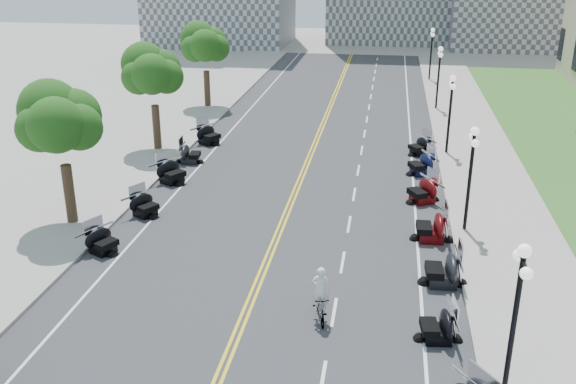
{
  "coord_description": "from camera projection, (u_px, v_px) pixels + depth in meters",
  "views": [
    {
      "loc": [
        4.72,
        -24.38,
        12.65
      ],
      "look_at": [
        0.42,
        2.72,
        2.0
      ],
      "focal_mm": 40.0,
      "sensor_mm": 36.0,
      "label": 1
    }
  ],
  "objects": [
    {
      "name": "lane_dash_11",
      "position": [
        365.0,
        134.0,
        45.65
      ],
      "size": [
        0.12,
        2.0,
        0.0
      ],
      "primitive_type": "cube",
      "color": "white",
      "rests_on": "road"
    },
    {
      "name": "motorcycle_s_7",
      "position": [
        172.0,
        171.0,
        36.05
      ],
      "size": [
        2.81,
        2.81,
        1.42
      ],
      "primitive_type": null,
      "rotation": [
        0.0,
        0.0,
        1.0
      ],
      "color": "black",
      "rests_on": "road"
    },
    {
      "name": "lane_dash_5",
      "position": [
        334.0,
        312.0,
        23.56
      ],
      "size": [
        0.12,
        2.0,
        0.0
      ],
      "primitive_type": "cube",
      "color": "white",
      "rests_on": "road"
    },
    {
      "name": "bicycle",
      "position": [
        320.0,
        307.0,
        22.9
      ],
      "size": [
        0.93,
        1.85,
        1.07
      ],
      "primitive_type": "imported",
      "rotation": [
        0.0,
        0.0,
        0.25
      ],
      "color": "#A51414",
      "rests_on": "road"
    },
    {
      "name": "motorcycle_n_8",
      "position": [
        421.0,
        163.0,
        37.36
      ],
      "size": [
        2.63,
        2.63,
        1.4
      ],
      "primitive_type": null,
      "rotation": [
        0.0,
        0.0,
        -1.17
      ],
      "color": "black",
      "rests_on": "road"
    },
    {
      "name": "street_lamp_3",
      "position": [
        450.0,
        115.0,
        40.25
      ],
      "size": [
        0.5,
        1.2,
        4.9
      ],
      "primitive_type": null,
      "color": "black",
      "rests_on": "sidewalk_north"
    },
    {
      "name": "motorcycle_s_5",
      "position": [
        102.0,
        240.0,
        27.89
      ],
      "size": [
        2.37,
        2.37,
        1.23
      ],
      "primitive_type": null,
      "rotation": [
        0.0,
        0.0,
        1.1
      ],
      "color": "black",
      "rests_on": "road"
    },
    {
      "name": "motorcycle_n_9",
      "position": [
        420.0,
        145.0,
        40.87
      ],
      "size": [
        2.53,
        2.53,
        1.28
      ],
      "primitive_type": null,
      "rotation": [
        0.0,
        0.0,
        -0.97
      ],
      "color": "black",
      "rests_on": "road"
    },
    {
      "name": "centerline_yellow_b",
      "position": [
        303.0,
        179.0,
        36.9
      ],
      "size": [
        0.12,
        90.0,
        0.0
      ],
      "primitive_type": "cube",
      "color": "yellow",
      "rests_on": "road"
    },
    {
      "name": "tree_3",
      "position": [
        153.0,
        78.0,
        40.34
      ],
      "size": [
        4.8,
        4.8,
        9.2
      ],
      "primitive_type": null,
      "color": "#235619",
      "rests_on": "sidewalk_south"
    },
    {
      "name": "lane_dash_9",
      "position": [
        358.0,
        170.0,
        38.29
      ],
      "size": [
        0.12,
        2.0,
        0.0
      ],
      "primitive_type": "cube",
      "color": "white",
      "rests_on": "road"
    },
    {
      "name": "lane_dash_8",
      "position": [
        354.0,
        194.0,
        34.61
      ],
      "size": [
        0.12,
        2.0,
        0.0
      ],
      "primitive_type": "cube",
      "color": "white",
      "rests_on": "road"
    },
    {
      "name": "motorcycle_n_5",
      "position": [
        443.0,
        268.0,
        25.22
      ],
      "size": [
        2.21,
        2.21,
        1.48
      ],
      "primitive_type": null,
      "rotation": [
        0.0,
        0.0,
        -1.53
      ],
      "color": "black",
      "rests_on": "road"
    },
    {
      "name": "edge_line_north",
      "position": [
        413.0,
        185.0,
        35.98
      ],
      "size": [
        0.12,
        90.0,
        0.0
      ],
      "primitive_type": "cube",
      "color": "white",
      "rests_on": "road"
    },
    {
      "name": "street_lamp_4",
      "position": [
        438.0,
        78.0,
        51.29
      ],
      "size": [
        0.5,
        1.2,
        4.9
      ],
      "primitive_type": null,
      "color": "black",
      "rests_on": "sidewalk_north"
    },
    {
      "name": "lane_dash_4",
      "position": [
        322.0,
        380.0,
        19.88
      ],
      "size": [
        0.12,
        2.0,
        0.0
      ],
      "primitive_type": "cube",
      "color": "white",
      "rests_on": "road"
    },
    {
      "name": "centerline_yellow_a",
      "position": [
        299.0,
        178.0,
        36.93
      ],
      "size": [
        0.12,
        90.0,
        0.0
      ],
      "primitive_type": "cube",
      "color": "yellow",
      "rests_on": "road"
    },
    {
      "name": "road",
      "position": [
        301.0,
        179.0,
        36.92
      ],
      "size": [
        16.0,
        90.0,
        0.01
      ],
      "primitive_type": "cube",
      "color": "#333335",
      "rests_on": "ground"
    },
    {
      "name": "sidewalk_north",
      "position": [
        489.0,
        188.0,
        35.36
      ],
      "size": [
        5.0,
        90.0,
        0.15
      ],
      "primitive_type": "cube",
      "color": "#9E9991",
      "rests_on": "ground"
    },
    {
      "name": "lane_dash_14",
      "position": [
        371.0,
        97.0,
        56.7
      ],
      "size": [
        0.12,
        2.0,
        0.0
      ],
      "primitive_type": "cube",
      "color": "white",
      "rests_on": "road"
    },
    {
      "name": "lane_dash_17",
      "position": [
        375.0,
        72.0,
        67.75
      ],
      "size": [
        0.12,
        2.0,
        0.0
      ],
      "primitive_type": "cube",
      "color": "white",
      "rests_on": "road"
    },
    {
      "name": "tree_2",
      "position": [
        61.0,
        129.0,
        29.3
      ],
      "size": [
        4.8,
        4.8,
        9.2
      ],
      "primitive_type": null,
      "color": "#235619",
      "rests_on": "sidewalk_south"
    },
    {
      "name": "tree_4",
      "position": [
        205.0,
        49.0,
        51.39
      ],
      "size": [
        4.8,
        4.8,
        9.2
      ],
      "primitive_type": null,
      "color": "#235619",
      "rests_on": "sidewalk_south"
    },
    {
      "name": "lane_dash_6",
      "position": [
        343.0,
        262.0,
        27.24
      ],
      "size": [
        0.12,
        2.0,
        0.0
      ],
      "primitive_type": "cube",
      "color": "white",
      "rests_on": "road"
    },
    {
      "name": "sidewalk_south",
      "position": [
        127.0,
        168.0,
        38.43
      ],
      "size": [
        5.0,
        90.0,
        0.15
      ],
      "primitive_type": "cube",
      "color": "#9E9991",
      "rests_on": "ground"
    },
    {
      "name": "lane_dash_10",
      "position": [
        362.0,
        150.0,
        41.97
      ],
      "size": [
        0.12,
        2.0,
        0.0
      ],
      "primitive_type": "cube",
      "color": "white",
      "rests_on": "road"
    },
    {
      "name": "motorcycle_s_9",
      "position": [
        209.0,
        134.0,
        43.08
      ],
      "size": [
        2.75,
        2.75,
        1.4
      ],
      "primitive_type": null,
      "rotation": [
        0.0,
        0.0,
        1.03
      ],
      "color": "black",
      "rests_on": "road"
    },
    {
      "name": "motorcycle_s_6",
      "position": [
        145.0,
        204.0,
        31.69
      ],
      "size": [
        2.46,
        2.46,
        1.25
      ],
      "primitive_type": null,
      "rotation": [
        0.0,
        0.0,
        1.02
      ],
      "color": "black",
      "rests_on": "road"
    },
    {
      "name": "motorcycle_n_4",
      "position": [
        438.0,
        324.0,
        21.69
      ],
      "size": [
        1.97,
        1.97,
        1.25
      ],
      "primitive_type": null,
      "rotation": [
        0.0,
        0.0,
        -1.46
      ],
      "color": "black",
      "rests_on": "road"
    },
    {
      "name": "lane_dash_7",
      "position": [
        349.0,
        224.0,
        30.92
      ],
      "size": [
        0.12,
        2.0,
        0.0
      ],
      "primitive_type": "cube",
      "color": "white",
      "rests_on": "road"
    },
    {
      "name": "lane_dash_19",
      "position": [
        377.0,
        59.0,
        75.12
      ],
      "size": [
        0.12,
        2.0,
        0.0
      ],
      "primitive_type": "cube",
      "color": "white",
      "rests_on": "road"
    },
    {
      "name": "lane_dash_18",
      "position": [
        376.0,
        65.0,
        71.43
      ],
      "size": [
        0.12,
        2.0,
        0.0
      ],
      "primitive_type": "cube",
      "color": "white",
      "rests_on": "road"
    },
    {
      "name": "motorcycle_n_6",
      "position": [
        432.0,
        225.0,
        29.01
      ],
      "size": [
        2.19,
        2.19,
        1.48
      ],
      "primitive_type": null,
      "rotation": [
        0.0,
        0.0,
        -1.54
      ],
      "color": "#590A0C",
      "rests_on": "road"
    },
    {
      "name": "street_lamp_5",
      "position": [
        431.0,
        54.0,
        62.34
      ],
      "size": [
        0.5,
        1.2,
        4.9
      ],
      "primitive_type": null,
      "color": "black",
      "rests_on": "sidewalk_north"
    },
    {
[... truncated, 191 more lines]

